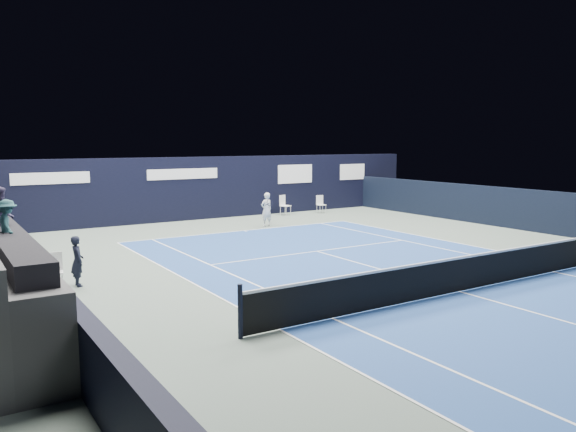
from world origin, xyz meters
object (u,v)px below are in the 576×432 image
at_px(folding_chair_back_b, 321,203).
at_px(tennis_player, 266,209).
at_px(tennis_net, 461,273).
at_px(line_judge_chair, 54,268).
at_px(folding_chair_back_a, 283,202).

bearing_deg(folding_chair_back_b, tennis_player, -145.82).
bearing_deg(tennis_net, folding_chair_back_b, 66.87).
xyz_separation_m(folding_chair_back_b, line_judge_chair, (-15.23, -9.13, 0.00)).
height_order(folding_chair_back_b, tennis_net, tennis_net).
relative_size(folding_chair_back_a, tennis_player, 0.67).
xyz_separation_m(folding_chair_back_a, tennis_player, (-2.83, -3.07, 0.08)).
bearing_deg(folding_chair_back_a, line_judge_chair, -163.91).
distance_m(folding_chair_back_a, tennis_player, 4.18).
distance_m(folding_chair_back_a, folding_chair_back_b, 2.18).
height_order(line_judge_chair, tennis_net, tennis_net).
bearing_deg(folding_chair_back_b, tennis_net, -107.15).
distance_m(folding_chair_back_a, line_judge_chair, 16.19).
distance_m(line_judge_chair, tennis_net, 10.62).
bearing_deg(tennis_player, folding_chair_back_a, 47.32).
bearing_deg(tennis_net, folding_chair_back_a, 74.45).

